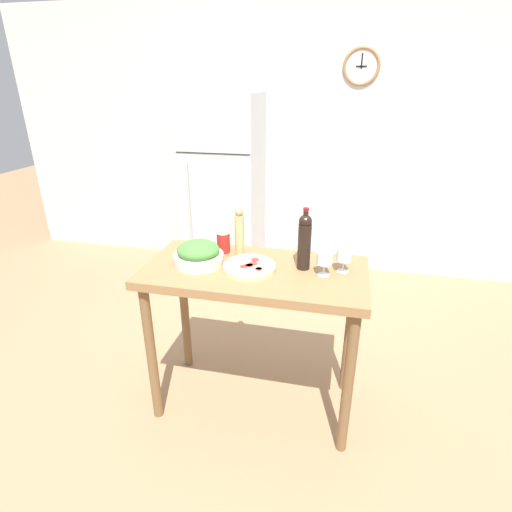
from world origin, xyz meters
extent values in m
plane|color=#9E7A56|center=(0.00, 0.00, 0.00)|extent=(14.00, 14.00, 0.00)
cube|color=silver|center=(0.00, 2.19, 1.30)|extent=(6.40, 0.06, 2.60)
torus|color=#997047|center=(0.48, 2.15, 1.99)|extent=(0.33, 0.03, 0.33)
cylinder|color=silver|center=(0.48, 2.16, 1.99)|extent=(0.28, 0.01, 0.28)
cube|color=black|center=(0.48, 2.15, 1.99)|extent=(0.10, 0.01, 0.01)
cube|color=black|center=(0.48, 2.15, 2.03)|extent=(0.01, 0.01, 0.13)
cube|color=#B7BCC1|center=(-0.74, 1.83, 0.89)|extent=(0.71, 0.62, 1.78)
cube|color=black|center=(-0.74, 1.52, 1.28)|extent=(0.69, 0.01, 0.01)
cylinder|color=#B2B2B7|center=(-0.99, 1.50, 0.80)|extent=(0.02, 0.02, 0.80)
cube|color=olive|center=(0.00, 0.00, 0.91)|extent=(1.21, 0.61, 0.05)
cylinder|color=brown|center=(-0.55, -0.25, 0.44)|extent=(0.06, 0.06, 0.88)
cylinder|color=brown|center=(0.55, -0.25, 0.44)|extent=(0.06, 0.06, 0.88)
cylinder|color=brown|center=(-0.55, 0.25, 0.44)|extent=(0.06, 0.06, 0.88)
cylinder|color=brown|center=(0.55, 0.25, 0.44)|extent=(0.06, 0.06, 0.88)
cylinder|color=black|center=(0.26, 0.06, 1.06)|extent=(0.07, 0.07, 0.25)
sphere|color=black|center=(0.26, 0.06, 1.20)|extent=(0.07, 0.07, 0.07)
cylinder|color=black|center=(0.26, 0.06, 1.23)|extent=(0.03, 0.03, 0.06)
cylinder|color=maroon|center=(0.26, 0.06, 1.26)|extent=(0.03, 0.03, 0.02)
cylinder|color=silver|center=(0.37, 0.00, 0.93)|extent=(0.06, 0.06, 0.00)
cylinder|color=silver|center=(0.37, 0.00, 0.97)|extent=(0.01, 0.01, 0.06)
cylinder|color=white|center=(0.37, 0.00, 1.03)|extent=(0.08, 0.08, 0.06)
cylinder|color=maroon|center=(0.37, 0.00, 1.00)|extent=(0.07, 0.07, 0.02)
cylinder|color=silver|center=(0.47, 0.07, 0.93)|extent=(0.06, 0.06, 0.00)
cylinder|color=silver|center=(0.47, 0.07, 0.97)|extent=(0.01, 0.01, 0.06)
cylinder|color=white|center=(0.47, 0.07, 1.03)|extent=(0.08, 0.08, 0.06)
cylinder|color=maroon|center=(0.47, 0.07, 1.00)|extent=(0.07, 0.07, 0.01)
cylinder|color=tan|center=(-0.13, 0.16, 1.05)|extent=(0.05, 0.05, 0.24)
sphere|color=tan|center=(-0.13, 0.16, 1.19)|extent=(0.05, 0.05, 0.05)
cylinder|color=silver|center=(-0.32, -0.01, 0.96)|extent=(0.28, 0.28, 0.06)
ellipsoid|color=#478438|center=(-0.32, -0.01, 1.01)|extent=(0.23, 0.23, 0.10)
cylinder|color=beige|center=(-0.02, -0.03, 0.94)|extent=(0.29, 0.29, 0.02)
torus|color=beige|center=(-0.02, -0.03, 0.96)|extent=(0.29, 0.29, 0.02)
cylinder|color=red|center=(-0.03, -0.03, 0.96)|extent=(0.04, 0.04, 0.01)
cylinder|color=red|center=(-0.02, -0.03, 0.96)|extent=(0.04, 0.04, 0.01)
cylinder|color=red|center=(-0.01, 0.05, 0.96)|extent=(0.05, 0.05, 0.01)
cylinder|color=red|center=(-0.05, -0.05, 0.96)|extent=(0.04, 0.04, 0.01)
cylinder|color=red|center=(0.03, -0.06, 0.96)|extent=(0.04, 0.04, 0.01)
cylinder|color=red|center=(-0.01, 0.00, 0.96)|extent=(0.04, 0.04, 0.01)
cylinder|color=red|center=(0.04, -0.06, 0.96)|extent=(0.03, 0.03, 0.01)
cylinder|color=#B2231E|center=(-0.23, 0.18, 0.99)|extent=(0.08, 0.08, 0.12)
cylinder|color=white|center=(-0.23, 0.18, 1.06)|extent=(0.08, 0.08, 0.01)
camera|label=1|loc=(0.45, -1.91, 1.86)|focal=28.00mm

